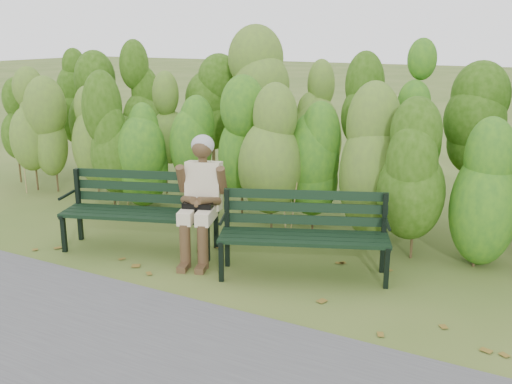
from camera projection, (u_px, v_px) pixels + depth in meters
The scene contains 7 objects.
ground at pixel (240, 266), 6.47m from camera, with size 80.00×80.00×0.00m, color #3D5A1D.
footpath at pixel (97, 361), 4.60m from camera, with size 60.00×2.50×0.01m, color #474749.
hedge_band at pixel (312, 127), 7.71m from camera, with size 11.04×1.67×2.42m.
leaf_litter at pixel (259, 279), 6.13m from camera, with size 5.97×1.89×0.01m.
bench_left at pixel (142, 204), 6.91m from camera, with size 1.86×1.12×0.88m.
bench_right at pixel (304, 227), 6.15m from camera, with size 1.80×1.18×0.86m.
seated_woman at pixel (201, 191), 6.56m from camera, with size 0.63×0.87×1.37m.
Camera 1 is at (3.04, -5.21, 2.47)m, focal length 42.00 mm.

